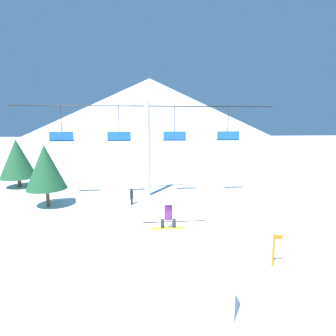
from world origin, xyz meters
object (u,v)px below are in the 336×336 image
snow_ramp (180,264)px  trail_marker (274,249)px  distant_skier (132,196)px  snowboarder (168,215)px  pine_tree_near (45,167)px

snow_ramp → trail_marker: (4.02, 1.00, -0.11)m
trail_marker → distant_skier: bearing=124.8°
trail_marker → distant_skier: trail_marker is taller
snow_ramp → snowboarder: bearing=104.9°
snow_ramp → pine_tree_near: bearing=128.9°
snowboarder → distant_skier: (-1.89, 8.75, -1.63)m
snow_ramp → distant_skier: 10.21m
snow_ramp → distant_skier: bearing=102.5°
snow_ramp → snowboarder: size_ratio=2.95×
snowboarder → pine_tree_near: (-7.84, 8.90, 0.55)m
snowboarder → snow_ramp: bearing=-75.1°
snow_ramp → trail_marker: bearing=13.9°
trail_marker → pine_tree_near: bearing=143.2°
pine_tree_near → trail_marker: (12.18, -9.12, -2.08)m
snow_ramp → snowboarder: snowboarder is taller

